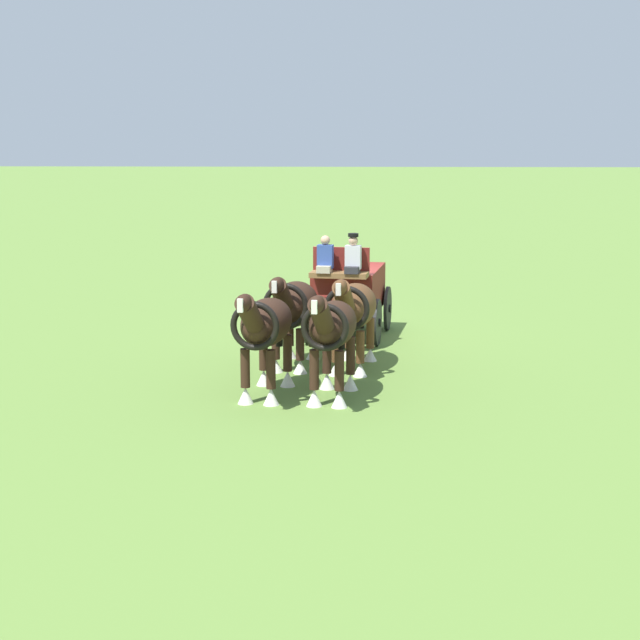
# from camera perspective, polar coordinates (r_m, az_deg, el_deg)

# --- Properties ---
(ground_plane) EXTENTS (220.00, 220.00, 0.00)m
(ground_plane) POSITION_cam_1_polar(r_m,az_deg,el_deg) (26.36, 1.57, -0.88)
(ground_plane) COLOR olive
(show_wagon) EXTENTS (5.49, 2.21, 2.73)m
(show_wagon) POSITION_cam_1_polar(r_m,az_deg,el_deg) (25.99, 1.52, 1.58)
(show_wagon) COLOR maroon
(show_wagon) RESTS_ON ground
(draft_horse_rear_near) EXTENTS (3.20, 1.25, 2.19)m
(draft_horse_rear_near) POSITION_cam_1_polar(r_m,az_deg,el_deg) (22.53, 1.78, 0.60)
(draft_horse_rear_near) COLOR brown
(draft_horse_rear_near) RESTS_ON ground
(draft_horse_rear_off) EXTENTS (3.06, 1.25, 2.19)m
(draft_horse_rear_off) POSITION_cam_1_polar(r_m,az_deg,el_deg) (22.77, -1.45, 0.71)
(draft_horse_rear_off) COLOR #331E14
(draft_horse_rear_off) RESTS_ON ground
(draft_horse_lead_near) EXTENTS (2.96, 1.15, 2.26)m
(draft_horse_lead_near) POSITION_cam_1_polar(r_m,az_deg,el_deg) (19.99, 0.63, -0.51)
(draft_horse_lead_near) COLOR #331E14
(draft_horse_lead_near) RESTS_ON ground
(draft_horse_lead_off) EXTENTS (3.12, 1.21, 2.26)m
(draft_horse_lead_off) POSITION_cam_1_polar(r_m,az_deg,el_deg) (20.26, -2.99, -0.36)
(draft_horse_lead_off) COLOR #331E14
(draft_horse_lead_off) RESTS_ON ground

